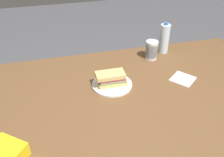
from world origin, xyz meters
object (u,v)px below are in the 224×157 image
Objects in this scene: dining_table at (129,107)px; water_bottle_spare at (164,39)px; paper_plate at (112,84)px; sandwich at (111,78)px; plastic_cup_stack at (152,50)px.

dining_table is 8.30× the size of water_bottle_spare.
sandwich reaches higher than paper_plate.
water_bottle_spare is at bearing -145.72° from sandwich.
dining_table is at bearing 114.84° from paper_plate.
paper_plate is at bearing 35.88° from plastic_cup_stack.
sandwich is at bearing 34.28° from water_bottle_spare.
water_bottle_spare is (-0.47, -0.32, 0.10)m from paper_plate.
paper_plate is 0.05m from sandwich.
water_bottle_spare is (-0.12, -0.07, 0.04)m from plastic_cup_stack.
dining_table is 10.34× the size of sandwich.
dining_table is 0.20m from sandwich.
water_bottle_spare is at bearing -145.66° from paper_plate.
paper_plate is 1.06× the size of water_bottle_spare.
sandwich is at bearing 26.26° from paper_plate.
sandwich is 0.57m from water_bottle_spare.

